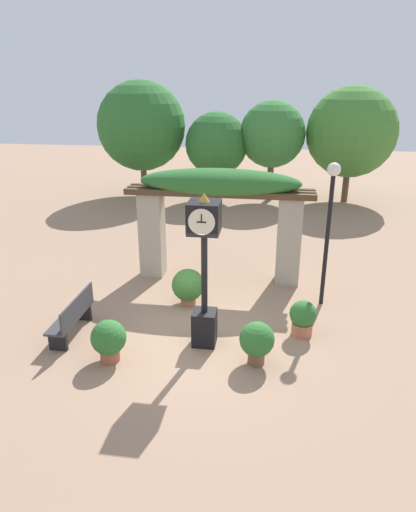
# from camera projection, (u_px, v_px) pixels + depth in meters

# --- Properties ---
(ground_plane) EXTENTS (60.00, 60.00, 0.00)m
(ground_plane) POSITION_uv_depth(u_px,v_px,m) (200.00, 338.00, 9.73)
(ground_plane) COLOR #9E7A60
(pedestal_clock) EXTENTS (0.60, 0.65, 3.20)m
(pedestal_clock) POSITION_uv_depth(u_px,v_px,m) (204.00, 266.00, 8.91)
(pedestal_clock) COLOR black
(pedestal_clock) RESTS_ON ground
(pergola) EXTENTS (4.94, 1.22, 3.03)m
(pergola) POSITION_uv_depth(u_px,v_px,m) (219.00, 201.00, 11.96)
(pergola) COLOR #A89E89
(pergola) RESTS_ON ground
(potted_plant_near_left) EXTENTS (0.68, 0.68, 0.87)m
(potted_plant_near_left) POSITION_uv_depth(u_px,v_px,m) (257.00, 341.00, 8.68)
(potted_plant_near_left) COLOR brown
(potted_plant_near_left) RESTS_ON ground
(potted_plant_near_right) EXTENTS (0.57, 0.57, 0.79)m
(potted_plant_near_right) POSITION_uv_depth(u_px,v_px,m) (303.00, 317.00, 9.70)
(potted_plant_near_right) COLOR #B26B4C
(potted_plant_near_right) RESTS_ON ground
(potted_plant_far_left) EXTENTS (0.69, 0.69, 0.85)m
(potted_plant_far_left) POSITION_uv_depth(u_px,v_px,m) (109.00, 339.00, 8.77)
(potted_plant_far_left) COLOR #9E563D
(potted_plant_far_left) RESTS_ON ground
(potted_plant_far_right) EXTENTS (0.79, 0.79, 0.91)m
(potted_plant_far_right) POSITION_uv_depth(u_px,v_px,m) (188.00, 286.00, 11.04)
(potted_plant_far_right) COLOR #B26B4C
(potted_plant_far_right) RESTS_ON ground
(park_bench) EXTENTS (0.42, 1.60, 0.89)m
(park_bench) POSITION_uv_depth(u_px,v_px,m) (73.00, 316.00, 9.71)
(park_bench) COLOR #38383D
(park_bench) RESTS_ON ground
(lamp_post) EXTENTS (0.30, 0.30, 3.45)m
(lamp_post) POSITION_uv_depth(u_px,v_px,m) (330.00, 209.00, 10.40)
(lamp_post) COLOR black
(lamp_post) RESTS_ON ground
(tree_line) EXTENTS (13.34, 4.12, 5.25)m
(tree_line) POSITION_uv_depth(u_px,v_px,m) (240.00, 132.00, 20.36)
(tree_line) COLOR brown
(tree_line) RESTS_ON ground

